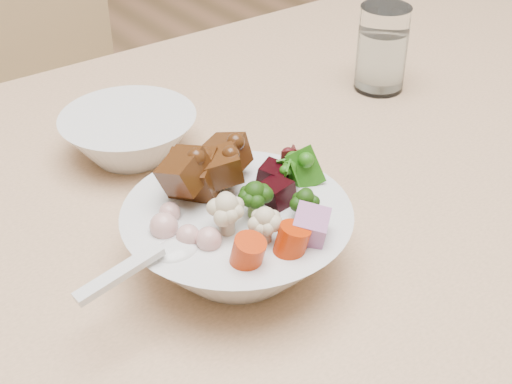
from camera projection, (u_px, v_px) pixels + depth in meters
dining_table at (412, 176)px, 0.93m from camera, size 1.54×0.89×0.71m
chair_far at (86, 142)px, 1.39m from camera, size 0.45×0.45×0.78m
food_bowl at (238, 233)px, 0.66m from camera, size 0.21×0.21×0.11m
soup_spoon at (162, 257)px, 0.59m from camera, size 0.11×0.03×0.02m
water_glass at (382, 52)px, 0.95m from camera, size 0.07×0.07×0.12m
side_bowl at (130, 136)px, 0.82m from camera, size 0.16×0.16×0.05m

